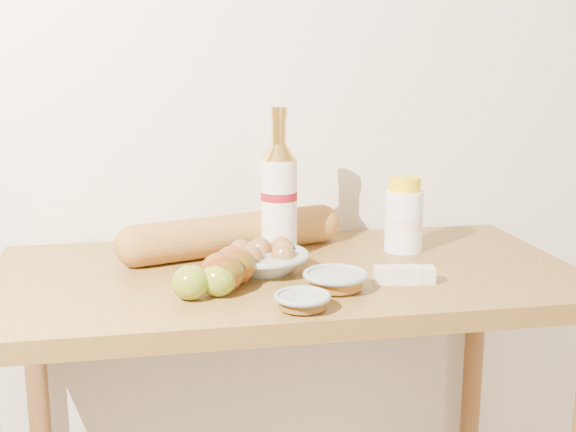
% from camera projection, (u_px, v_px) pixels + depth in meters
% --- Properties ---
extents(back_wall, '(3.50, 0.02, 2.60)m').
position_uv_depth(back_wall, '(260.00, 69.00, 1.71)').
color(back_wall, silver).
rests_on(back_wall, ground).
extents(table, '(1.20, 0.60, 0.90)m').
position_uv_depth(table, '(285.00, 326.00, 1.51)').
color(table, olive).
rests_on(table, ground).
extents(bourbon_bottle, '(0.10, 0.10, 0.33)m').
position_uv_depth(bourbon_bottle, '(279.00, 197.00, 1.56)').
color(bourbon_bottle, silver).
rests_on(bourbon_bottle, table).
extents(cream_bottle, '(0.10, 0.10, 0.17)m').
position_uv_depth(cream_bottle, '(404.00, 217.00, 1.61)').
color(cream_bottle, white).
rests_on(cream_bottle, table).
extents(egg_bowl, '(0.20, 0.20, 0.06)m').
position_uv_depth(egg_bowl, '(264.00, 259.00, 1.47)').
color(egg_bowl, gray).
rests_on(egg_bowl, table).
extents(baguette, '(0.54, 0.24, 0.09)m').
position_uv_depth(baguette, '(234.00, 234.00, 1.60)').
color(baguette, '#B47937').
rests_on(baguette, table).
extents(apple_yellowgreen, '(0.07, 0.07, 0.06)m').
position_uv_depth(apple_yellowgreen, '(218.00, 279.00, 1.32)').
color(apple_yellowgreen, olive).
rests_on(apple_yellowgreen, table).
extents(apple_redgreen_front, '(0.09, 0.09, 0.08)m').
position_uv_depth(apple_redgreen_front, '(222.00, 273.00, 1.33)').
color(apple_redgreen_front, maroon).
rests_on(apple_redgreen_front, table).
extents(apple_redgreen_right, '(0.10, 0.10, 0.08)m').
position_uv_depth(apple_redgreen_right, '(234.00, 265.00, 1.38)').
color(apple_redgreen_right, '#900709').
rests_on(apple_redgreen_right, table).
extents(sugar_bowl, '(0.13, 0.13, 0.03)m').
position_uv_depth(sugar_bowl, '(302.00, 301.00, 1.25)').
color(sugar_bowl, gray).
rests_on(sugar_bowl, table).
extents(syrup_bowl, '(0.16, 0.16, 0.04)m').
position_uv_depth(syrup_bowl, '(335.00, 280.00, 1.35)').
color(syrup_bowl, gray).
rests_on(syrup_bowl, table).
extents(butter_stick, '(0.12, 0.05, 0.03)m').
position_uv_depth(butter_stick, '(404.00, 275.00, 1.40)').
color(butter_stick, beige).
rests_on(butter_stick, table).
extents(apple_extra, '(0.07, 0.07, 0.06)m').
position_uv_depth(apple_extra, '(191.00, 282.00, 1.30)').
color(apple_extra, olive).
rests_on(apple_extra, table).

